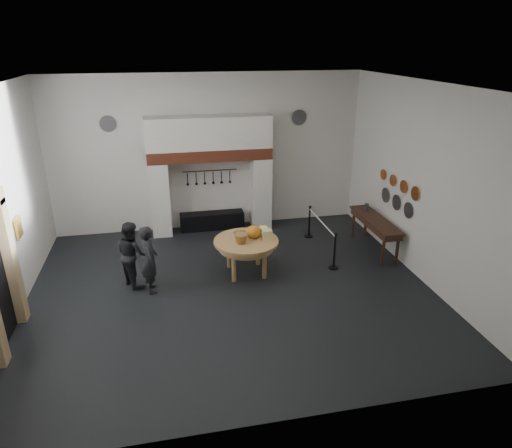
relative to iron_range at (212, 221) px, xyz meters
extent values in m
cube|color=black|center=(0.00, -3.72, -0.25)|extent=(9.00, 8.00, 0.02)
cube|color=silver|center=(0.00, -3.72, 4.25)|extent=(9.00, 8.00, 0.02)
cube|color=silver|center=(0.00, 0.28, 2.00)|extent=(9.00, 0.02, 4.50)
cube|color=silver|center=(0.00, -7.72, 2.00)|extent=(9.00, 0.02, 4.50)
cube|color=silver|center=(4.50, -3.72, 2.00)|extent=(0.02, 8.00, 4.50)
cube|color=silver|center=(-1.48, -0.07, 0.82)|extent=(0.55, 0.70, 2.15)
cube|color=silver|center=(1.48, -0.07, 0.82)|extent=(0.55, 0.70, 2.15)
cube|color=#9E442B|center=(0.00, -0.07, 2.06)|extent=(3.50, 0.72, 0.32)
cube|color=silver|center=(0.00, -0.07, 2.67)|extent=(3.50, 0.70, 0.90)
cube|color=black|center=(0.00, 0.00, 0.00)|extent=(1.90, 0.45, 0.50)
cylinder|color=black|center=(0.00, 0.20, 1.50)|extent=(1.60, 0.02, 0.02)
cube|color=tan|center=(-4.38, -4.02, 1.05)|extent=(0.22, 0.30, 2.60)
cube|color=gold|center=(-4.45, -2.92, 1.35)|extent=(0.05, 0.34, 0.44)
cylinder|color=tan|center=(0.49, -2.98, 0.59)|extent=(1.63, 1.63, 0.07)
ellipsoid|color=orange|center=(0.69, -2.88, 0.78)|extent=(0.36, 0.36, 0.31)
cube|color=#D9CA82|center=(0.99, -3.03, 0.74)|extent=(0.22, 0.22, 0.24)
cube|color=#FFF398|center=(0.97, -2.73, 0.72)|extent=(0.18, 0.18, 0.20)
cone|color=olive|center=(0.34, -3.13, 0.73)|extent=(0.34, 0.34, 0.22)
ellipsoid|color=#945D34|center=(0.39, -2.63, 0.69)|extent=(0.31, 0.18, 0.13)
imported|color=black|center=(-1.78, -3.38, 0.54)|extent=(0.46, 0.63, 1.58)
imported|color=black|center=(-2.18, -2.98, 0.53)|extent=(0.89, 0.95, 1.55)
cube|color=#3D2116|center=(4.10, -2.40, 0.62)|extent=(0.55, 2.20, 0.06)
cylinder|color=#46464A|center=(4.10, -1.80, 0.76)|extent=(0.12, 0.12, 0.22)
cylinder|color=#C6662D|center=(4.46, -3.52, 1.70)|extent=(0.03, 0.34, 0.34)
cylinder|color=#C6662D|center=(4.46, -2.97, 1.70)|extent=(0.03, 0.32, 0.32)
cylinder|color=#C6662D|center=(4.46, -2.42, 1.70)|extent=(0.03, 0.30, 0.30)
cylinder|color=#C6662D|center=(4.46, -1.87, 1.70)|extent=(0.03, 0.28, 0.28)
cylinder|color=#4C4C51|center=(4.46, -3.32, 1.20)|extent=(0.03, 0.40, 0.40)
cylinder|color=#4C4C51|center=(4.46, -2.72, 1.20)|extent=(0.03, 0.40, 0.40)
cylinder|color=#4C4C51|center=(4.46, -2.12, 1.20)|extent=(0.03, 0.40, 0.40)
cylinder|color=#4C4C51|center=(-2.70, 0.24, 2.95)|extent=(0.44, 0.03, 0.44)
cylinder|color=#4C4C51|center=(2.70, 0.24, 2.95)|extent=(0.44, 0.03, 0.44)
cylinder|color=black|center=(2.67, -3.21, 0.20)|extent=(0.05, 0.05, 0.90)
cylinder|color=black|center=(2.67, -1.21, 0.20)|extent=(0.05, 0.05, 0.90)
cylinder|color=beige|center=(2.67, -2.21, 0.60)|extent=(0.04, 2.00, 0.04)
camera|label=1|loc=(-1.32, -12.76, 5.08)|focal=32.00mm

